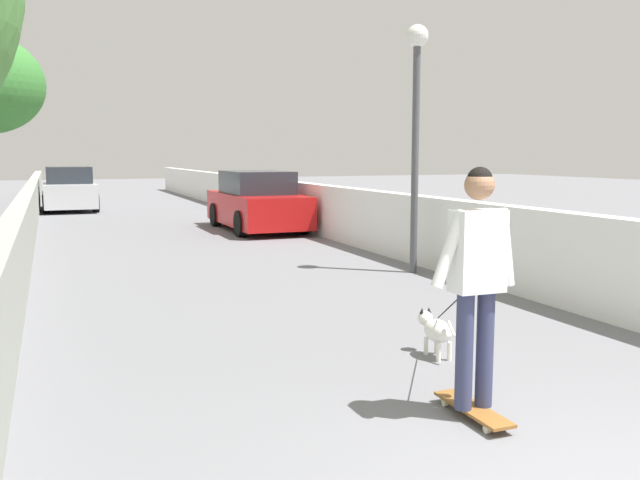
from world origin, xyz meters
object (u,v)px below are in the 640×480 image
Objects in this scene: lamp_post at (416,104)px; person_skateboarder at (477,268)px; car_far at (70,190)px; skateboard at (473,409)px; car_near at (257,203)px; dog at (436,330)px.

person_skateboarder is (-5.68, 2.73, -1.65)m from lamp_post.
lamp_post reaches higher than car_far.
person_skateboarder is at bearing 154.34° from lamp_post.
car_near reaches higher than skateboard.
skateboard is at bearing -174.02° from car_far.
person_skateboarder reaches higher than car_near.
lamp_post is at bearing -175.20° from car_near.
dog is 11.51m from car_near.
person_skateboarder is 1.04× the size of dog.
lamp_post reaches higher than dog.
car_far is at bearing 7.99° from dog.
skateboard is 1.55m from dog.
skateboard is 21.46m from car_far.
car_far is (21.33, 2.24, -0.43)m from person_skateboarder.
dog is at bearing 172.15° from car_near.
car_near and car_far have the same top height.
dog is 0.41× the size of car_near.
dog is 20.09m from car_far.
dog is (1.44, -0.56, -0.87)m from person_skateboarder.
car_near reaches higher than dog.
lamp_post is 6.87m from skateboard.
car_near is (12.83, -2.13, 0.65)m from skateboard.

